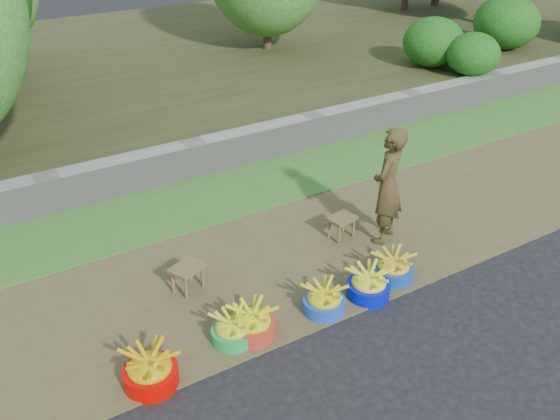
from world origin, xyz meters
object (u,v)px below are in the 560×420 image
stool_right (342,221)px  stool_left (187,271)px  basin_a (150,370)px  basin_b (233,330)px  basin_f (393,268)px  vendor_woman (388,186)px  basin_c (252,323)px  basin_d (324,300)px  basin_e (369,284)px

stool_right → stool_left: bearing=-179.9°
basin_a → stool_left: 1.47m
basin_b → stool_right: size_ratio=1.17×
stool_right → basin_a: bearing=-159.4°
basin_a → stool_left: bearing=51.8°
basin_f → vendor_woman: bearing=57.5°
basin_b → basin_f: (2.13, -0.02, 0.01)m
basin_b → basin_c: bearing=-6.9°
basin_d → stool_left: (-1.11, 1.12, 0.12)m
basin_c → stool_right: basin_c is taller
basin_c → stool_left: bearing=103.5°
basin_a → vendor_woman: (3.54, 0.84, 0.62)m
stool_right → vendor_woman: 0.76m
stool_left → basin_d: bearing=-45.3°
stool_left → stool_right: 2.18m
basin_c → basin_d: basin_c is taller
basin_c → basin_d: (0.86, -0.07, -0.01)m
basin_e → stool_right: bearing=67.8°
basin_c → basin_e: basin_e is taller
basin_a → basin_f: (3.07, 0.11, -0.02)m
basin_c → basin_d: 0.86m
basin_a → basin_e: 2.61m
basin_b → vendor_woman: size_ratio=0.29×
stool_left → basin_c: bearing=-76.5°
basin_a → basin_e: basin_a is taller
basin_d → basin_f: 1.05m
basin_e → vendor_woman: size_ratio=0.32×
stool_right → vendor_woman: bearing=-35.2°
stool_left → basin_f: bearing=-25.8°
stool_left → vendor_woman: size_ratio=0.29×
basin_a → basin_b: (0.94, 0.13, -0.03)m
stool_right → vendor_woman: vendor_woman is taller
basin_b → basin_a: bearing=-172.3°
basin_d → stool_right: size_ratio=1.22×
basin_b → vendor_woman: vendor_woman is taller
basin_d → vendor_woman: 1.83m
basin_b → stool_left: (-0.04, 1.03, 0.13)m
vendor_woman → basin_a: bearing=-16.8°
stool_left → stool_right: size_ratio=1.17×
basin_b → basin_d: basin_d is taller
basin_e → basin_b: bearing=175.5°
stool_left → stool_right: bearing=0.1°
basin_d → stool_right: basin_d is taller
basin_a → basin_e: bearing=-0.1°
basin_a → basin_f: 3.07m
basin_e → vendor_woman: (0.92, 0.85, 0.63)m
stool_left → basin_b: bearing=-87.9°
basin_a → basin_e: size_ratio=1.07×
basin_f → basin_a: bearing=-177.9°
basin_d → vendor_woman: vendor_woman is taller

